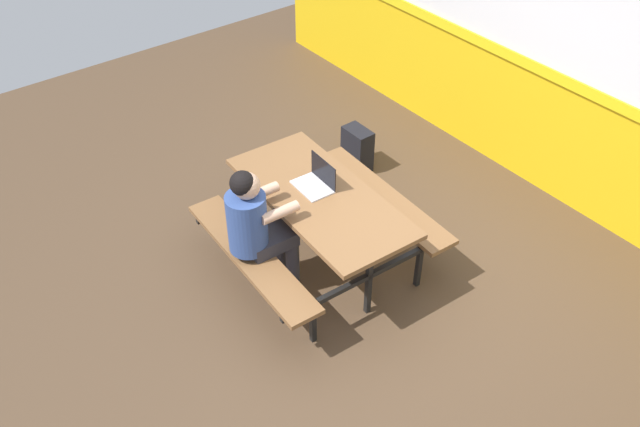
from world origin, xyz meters
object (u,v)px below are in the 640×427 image
Objects in this scene: picnic_table_main at (320,211)px; student_nearer at (257,223)px; laptop_silver at (316,181)px; backpack_dark at (358,149)px.

student_nearer reaches higher than picnic_table_main.
picnic_table_main is at bearing -22.31° from laptop_silver.
student_nearer is 1.95m from backpack_dark.
laptop_silver is 1.45m from backpack_dark.
backpack_dark is at bearing 127.49° from picnic_table_main.
student_nearer is at bearing -95.13° from picnic_table_main.
student_nearer is 2.74× the size of backpack_dark.
student_nearer is 0.61m from laptop_silver.
backpack_dark is (-0.87, 1.14, -0.36)m from picnic_table_main.
backpack_dark is (-0.82, 1.69, -0.49)m from student_nearer.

